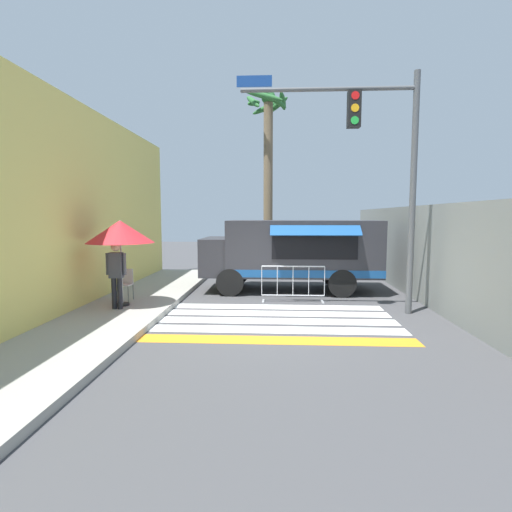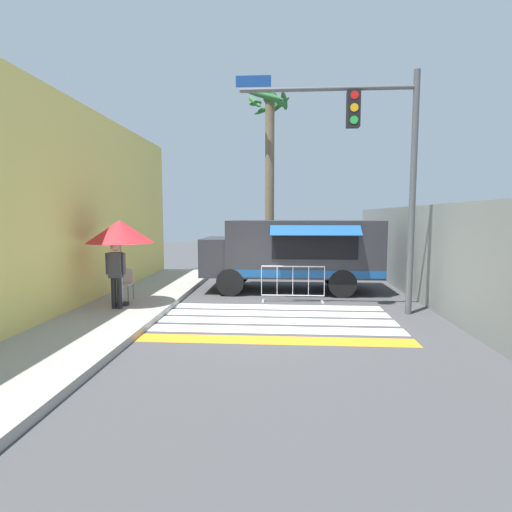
% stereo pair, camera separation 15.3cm
% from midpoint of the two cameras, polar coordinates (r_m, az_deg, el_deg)
% --- Properties ---
extents(ground_plane, '(60.00, 60.00, 0.00)m').
position_cam_midpoint_polar(ground_plane, '(10.02, 0.88, -9.05)').
color(ground_plane, '#424244').
extents(sidewalk_left, '(4.40, 16.00, 0.16)m').
position_cam_midpoint_polar(sidewalk_left, '(11.24, -24.52, -7.53)').
color(sidewalk_left, '#99968E').
rests_on(sidewalk_left, ground_plane).
extents(building_left_facade, '(0.25, 16.00, 5.55)m').
position_cam_midpoint_polar(building_left_facade, '(11.10, -26.30, 6.28)').
color(building_left_facade, '#E5D166').
rests_on(building_left_facade, ground_plane).
extents(concrete_wall_right, '(0.20, 16.00, 2.87)m').
position_cam_midpoint_polar(concrete_wall_right, '(13.42, 21.49, 0.53)').
color(concrete_wall_right, gray).
rests_on(concrete_wall_right, ground_plane).
extents(crosswalk_painted, '(6.40, 3.60, 0.01)m').
position_cam_midpoint_polar(crosswalk_painted, '(9.88, 0.85, -9.24)').
color(crosswalk_painted, orange).
rests_on(crosswalk_painted, ground_plane).
extents(food_truck, '(5.92, 2.82, 2.41)m').
position_cam_midpoint_polar(food_truck, '(13.69, 4.43, 0.89)').
color(food_truck, '#2D2D33').
rests_on(food_truck, ground_plane).
extents(traffic_signal_pole, '(4.59, 0.29, 6.16)m').
position_cam_midpoint_polar(traffic_signal_pole, '(10.91, 16.69, 14.21)').
color(traffic_signal_pole, '#515456').
rests_on(traffic_signal_pole, ground_plane).
extents(patio_umbrella, '(1.77, 1.77, 2.29)m').
position_cam_midpoint_polar(patio_umbrella, '(11.20, -19.20, 3.26)').
color(patio_umbrella, black).
rests_on(patio_umbrella, sidewalk_left).
extents(folding_chair, '(0.41, 0.41, 0.89)m').
position_cam_midpoint_polar(folding_chair, '(12.04, -18.56, -3.46)').
color(folding_chair, '#4C4C51').
rests_on(folding_chair, sidewalk_left).
extents(vendor_person, '(0.53, 0.23, 1.73)m').
position_cam_midpoint_polar(vendor_person, '(10.91, -19.72, -2.05)').
color(vendor_person, black).
rests_on(vendor_person, sidewalk_left).
extents(barricade_front, '(1.89, 0.44, 1.09)m').
position_cam_midpoint_polar(barricade_front, '(11.95, 4.94, -4.03)').
color(barricade_front, '#B7BABF').
rests_on(barricade_front, ground_plane).
extents(palm_tree, '(1.99, 2.11, 7.94)m').
position_cam_midpoint_polar(palm_tree, '(17.88, 1.44, 14.27)').
color(palm_tree, '#7A664C').
rests_on(palm_tree, ground_plane).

